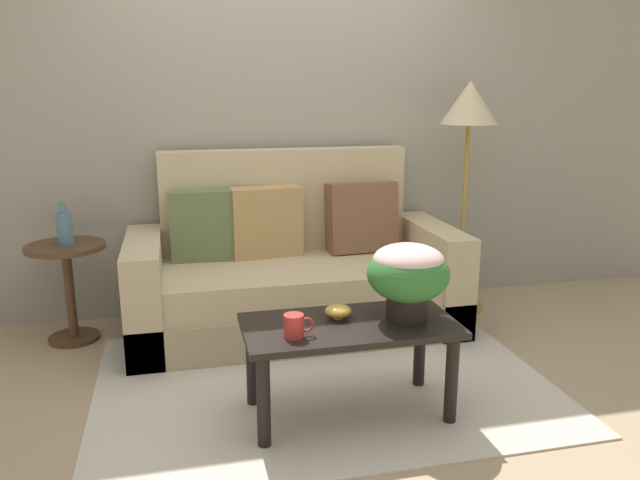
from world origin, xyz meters
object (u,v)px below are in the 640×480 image
at_px(potted_plant, 408,273).
at_px(snack_bowl, 338,311).
at_px(coffee_table, 349,339).
at_px(coffee_mug, 295,326).
at_px(couch, 293,275).
at_px(side_table, 68,275).
at_px(table_vase, 65,228).
at_px(floor_lamp, 469,122).

distance_m(potted_plant, snack_bowl, 0.38).
xyz_separation_m(coffee_table, coffee_mug, (-0.28, -0.11, 0.13)).
bearing_deg(couch, side_table, 176.37).
xyz_separation_m(potted_plant, snack_bowl, (-0.32, 0.07, -0.19)).
height_order(couch, side_table, couch).
relative_size(coffee_table, side_table, 1.62).
relative_size(coffee_table, table_vase, 3.86).
relative_size(coffee_table, coffee_mug, 7.29).
relative_size(couch, side_table, 3.36).
bearing_deg(side_table, potted_plant, -36.77).
distance_m(couch, floor_lamp, 1.55).
bearing_deg(side_table, floor_lamp, -0.35).
bearing_deg(side_table, couch, -3.63).
bearing_deg(table_vase, coffee_table, -41.76).
bearing_deg(snack_bowl, coffee_mug, -144.40).
relative_size(coffee_table, snack_bowl, 7.77).
bearing_deg(couch, potted_plant, -74.81).
relative_size(couch, snack_bowl, 16.10).
bearing_deg(couch, coffee_table, -87.97).
bearing_deg(side_table, table_vase, -29.61).
bearing_deg(table_vase, side_table, 150.39).
bearing_deg(coffee_table, couch, 92.03).
bearing_deg(coffee_mug, floor_lamp, 43.00).
bearing_deg(coffee_mug, coffee_table, 20.81).
height_order(couch, coffee_mug, couch).
distance_m(coffee_table, floor_lamp, 1.95).
distance_m(potted_plant, coffee_mug, 0.60).
relative_size(side_table, floor_lamp, 0.39).
height_order(couch, floor_lamp, floor_lamp).
bearing_deg(coffee_table, coffee_mug, -159.19).
relative_size(couch, table_vase, 8.00).
bearing_deg(potted_plant, couch, 105.19).
bearing_deg(side_table, coffee_table, -41.70).
relative_size(couch, potted_plant, 5.32).
relative_size(couch, floor_lamp, 1.31).
height_order(floor_lamp, table_vase, floor_lamp).
distance_m(couch, coffee_table, 1.18).
xyz_separation_m(couch, coffee_table, (0.04, -1.18, 0.03)).
height_order(coffee_table, table_vase, table_vase).
distance_m(snack_bowl, table_vase, 1.84).
xyz_separation_m(couch, side_table, (-1.38, 0.09, 0.07)).
height_order(coffee_table, side_table, side_table).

